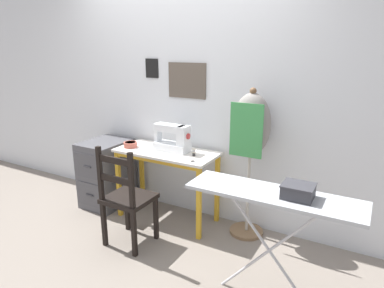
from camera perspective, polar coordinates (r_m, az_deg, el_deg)
The scene contains 13 objects.
ground_plane at distance 3.53m, azimuth -6.20°, elevation -13.68°, with size 14.00×14.00×0.00m, color gray.
wall_back at distance 3.55m, azimuth -1.76°, elevation 8.41°, with size 10.00×0.07×2.55m.
sewing_table at distance 3.44m, azimuth -4.36°, elevation -2.93°, with size 1.03×0.47×0.74m.
sewing_machine at distance 3.37m, azimuth -3.12°, elevation 0.86°, with size 0.38×0.16×0.29m.
fabric_bowl at distance 3.58m, azimuth -10.22°, elevation -0.08°, with size 0.14×0.14×0.05m.
scissors at distance 3.07m, azimuth 0.37°, elevation -3.03°, with size 0.12×0.09×0.01m.
thread_spool_near_machine at distance 3.33m, azimuth 0.30°, elevation -1.16°, with size 0.04×0.04×0.04m.
thread_spool_mid_table at distance 3.24m, azimuth 0.32°, elevation -1.72°, with size 0.03×0.03×0.04m.
wooden_chair at distance 3.12m, azimuth -10.80°, elevation -8.97°, with size 0.40×0.38×0.94m.
filing_cabinet at distance 3.98m, azimuth -14.05°, elevation -4.72°, with size 0.42×0.55×0.74m.
dress_form at distance 3.09m, azimuth 9.80°, elevation 2.01°, with size 0.35×0.32×1.40m.
ironing_board at distance 2.32m, azimuth 13.32°, elevation -9.02°, with size 1.14×0.33×0.84m.
storage_box at distance 2.25m, azimuth 17.27°, elevation -7.49°, with size 0.20×0.18×0.09m.
Camera 1 is at (1.81, -2.48, 1.75)m, focal length 32.00 mm.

